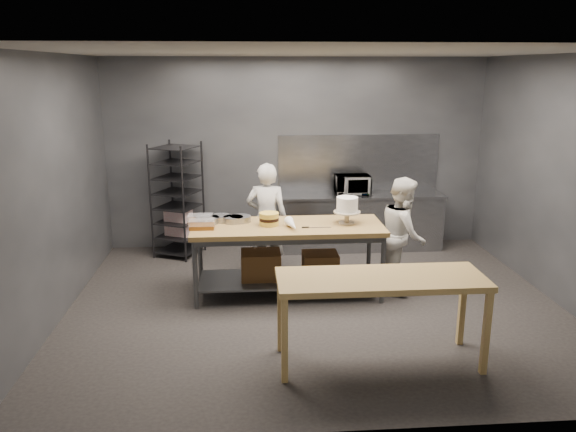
# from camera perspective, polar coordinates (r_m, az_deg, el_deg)

# --- Properties ---
(ground) EXTENTS (6.00, 6.00, 0.00)m
(ground) POSITION_cam_1_polar(r_m,az_deg,el_deg) (7.02, 2.77, -8.97)
(ground) COLOR black
(ground) RESTS_ON ground
(back_wall) EXTENTS (6.00, 0.04, 3.00)m
(back_wall) POSITION_cam_1_polar(r_m,az_deg,el_deg) (9.01, 0.91, 6.33)
(back_wall) COLOR #4C4F54
(back_wall) RESTS_ON ground
(work_table) EXTENTS (2.40, 0.90, 0.92)m
(work_table) POSITION_cam_1_polar(r_m,az_deg,el_deg) (7.16, -0.09, -3.56)
(work_table) COLOR olive
(work_table) RESTS_ON ground
(near_counter) EXTENTS (2.00, 0.70, 0.90)m
(near_counter) POSITION_cam_1_polar(r_m,az_deg,el_deg) (5.50, 9.41, -6.93)
(near_counter) COLOR #A07D42
(near_counter) RESTS_ON ground
(back_counter) EXTENTS (2.60, 0.60, 0.90)m
(back_counter) POSITION_cam_1_polar(r_m,az_deg,el_deg) (9.06, 7.38, -0.52)
(back_counter) COLOR slate
(back_counter) RESTS_ON ground
(splashback_panel) EXTENTS (2.60, 0.02, 0.90)m
(splashback_panel) POSITION_cam_1_polar(r_m,az_deg,el_deg) (9.16, 7.18, 5.41)
(splashback_panel) COLOR slate
(splashback_panel) RESTS_ON back_counter
(speed_rack) EXTENTS (0.81, 0.84, 1.75)m
(speed_rack) POSITION_cam_1_polar(r_m,az_deg,el_deg) (8.76, -11.15, 1.51)
(speed_rack) COLOR black
(speed_rack) RESTS_ON ground
(chef_behind) EXTENTS (0.63, 0.47, 1.58)m
(chef_behind) POSITION_cam_1_polar(r_m,az_deg,el_deg) (7.82, -2.16, -0.31)
(chef_behind) COLOR silver
(chef_behind) RESTS_ON ground
(chef_right) EXTENTS (0.70, 0.82, 1.50)m
(chef_right) POSITION_cam_1_polar(r_m,az_deg,el_deg) (7.41, 11.60, -1.83)
(chef_right) COLOR white
(chef_right) RESTS_ON ground
(microwave) EXTENTS (0.54, 0.37, 0.30)m
(microwave) POSITION_cam_1_polar(r_m,az_deg,el_deg) (8.90, 6.55, 3.18)
(microwave) COLOR black
(microwave) RESTS_ON back_counter
(frosted_cake_stand) EXTENTS (0.34, 0.34, 0.34)m
(frosted_cake_stand) POSITION_cam_1_polar(r_m,az_deg,el_deg) (7.10, 6.03, 0.97)
(frosted_cake_stand) COLOR #B6AA91
(frosted_cake_stand) RESTS_ON work_table
(layer_cake) EXTENTS (0.25, 0.25, 0.16)m
(layer_cake) POSITION_cam_1_polar(r_m,az_deg,el_deg) (7.02, -1.94, -0.30)
(layer_cake) COLOR #F8D84E
(layer_cake) RESTS_ON work_table
(cake_pans) EXTENTS (0.70, 0.37, 0.07)m
(cake_pans) POSITION_cam_1_polar(r_m,az_deg,el_deg) (7.22, -6.49, -0.32)
(cake_pans) COLOR gray
(cake_pans) RESTS_ON work_table
(piping_bag) EXTENTS (0.18, 0.39, 0.12)m
(piping_bag) POSITION_cam_1_polar(r_m,az_deg,el_deg) (6.83, 0.43, -0.89)
(piping_bag) COLOR white
(piping_bag) RESTS_ON work_table
(offset_spatula) EXTENTS (0.36, 0.02, 0.02)m
(offset_spatula) POSITION_cam_1_polar(r_m,az_deg,el_deg) (6.93, 2.50, -1.17)
(offset_spatula) COLOR slate
(offset_spatula) RESTS_ON work_table
(pastry_clamshells) EXTENTS (0.35, 0.45, 0.11)m
(pastry_clamshells) POSITION_cam_1_polar(r_m,az_deg,el_deg) (7.08, -8.82, -0.56)
(pastry_clamshells) COLOR #A26720
(pastry_clamshells) RESTS_ON work_table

